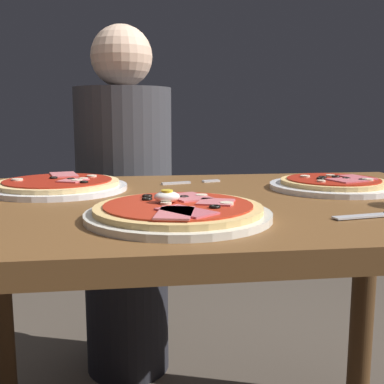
# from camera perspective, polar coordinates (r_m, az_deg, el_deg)

# --- Properties ---
(dining_table) EXTENTS (1.18, 0.78, 0.72)m
(dining_table) POSITION_cam_1_polar(r_m,az_deg,el_deg) (1.02, 2.31, -7.24)
(dining_table) COLOR brown
(dining_table) RESTS_ON ground
(pizza_foreground) EXTENTS (0.32, 0.32, 0.05)m
(pizza_foreground) POSITION_cam_1_polar(r_m,az_deg,el_deg) (0.80, -1.63, -2.34)
(pizza_foreground) COLOR silver
(pizza_foreground) RESTS_ON dining_table
(pizza_across_left) EXTENTS (0.32, 0.32, 0.03)m
(pizza_across_left) POSITION_cam_1_polar(r_m,az_deg,el_deg) (1.14, -15.72, 0.77)
(pizza_across_left) COLOR white
(pizza_across_left) RESTS_ON dining_table
(pizza_across_right) EXTENTS (0.30, 0.30, 0.03)m
(pizza_across_right) POSITION_cam_1_polar(r_m,az_deg,el_deg) (1.16, 16.59, 0.90)
(pizza_across_right) COLOR white
(pizza_across_right) RESTS_ON dining_table
(fork) EXTENTS (0.16, 0.06, 0.00)m
(fork) POSITION_cam_1_polar(r_m,az_deg,el_deg) (1.21, -0.66, 1.15)
(fork) COLOR silver
(fork) RESTS_ON dining_table
(diner_person) EXTENTS (0.32, 0.32, 1.18)m
(diner_person) POSITION_cam_1_polar(r_m,az_deg,el_deg) (1.64, -8.01, -2.54)
(diner_person) COLOR black
(diner_person) RESTS_ON ground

